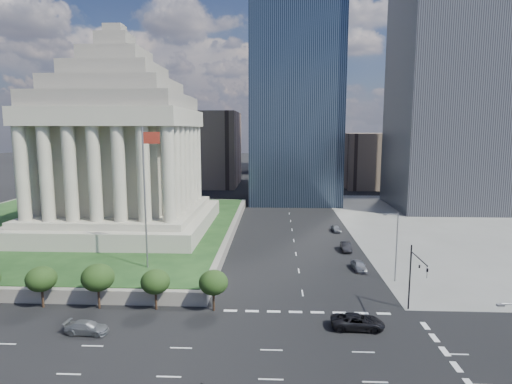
# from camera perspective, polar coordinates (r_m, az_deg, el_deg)

# --- Properties ---
(ground) EXTENTS (500.00, 500.00, 0.00)m
(ground) POSITION_cam_1_polar(r_m,az_deg,el_deg) (136.23, 4.11, -0.74)
(ground) COLOR black
(ground) RESTS_ON ground
(sidewalk_ne) EXTENTS (68.00, 90.00, 0.03)m
(sidewalk_ne) POSITION_cam_1_polar(r_m,az_deg,el_deg) (108.92, 29.76, -4.15)
(sidewalk_ne) COLOR slate
(sidewalk_ne) RESTS_ON ground
(plaza_terrace) EXTENTS (66.00, 70.00, 1.80)m
(plaza_terrace) POSITION_cam_1_polar(r_m,az_deg,el_deg) (96.24, -22.97, -4.70)
(plaza_terrace) COLOR slate
(plaza_terrace) RESTS_ON ground
(plaza_lawn) EXTENTS (64.00, 68.00, 0.10)m
(plaza_lawn) POSITION_cam_1_polar(r_m,az_deg,el_deg) (96.04, -23.00, -4.15)
(plaza_lawn) COLOR #173315
(plaza_lawn) RESTS_ON plaza_terrace
(war_memorial) EXTENTS (34.00, 34.00, 39.00)m
(war_memorial) POSITION_cam_1_polar(r_m,az_deg,el_deg) (87.82, -17.76, 7.87)
(war_memorial) COLOR gray
(war_memorial) RESTS_ON plaza_lawn
(flagpole) EXTENTS (2.52, 0.24, 20.00)m
(flagpole) POSITION_cam_1_polar(r_m,az_deg,el_deg) (61.77, -14.48, 0.23)
(flagpole) COLOR slate
(flagpole) RESTS_ON plaza_lawn
(tree_row) EXTENTS (53.00, 4.00, 6.00)m
(tree_row) POSITION_cam_1_polar(r_m,az_deg,el_deg) (60.84, -29.60, -10.54)
(tree_row) COLOR black
(tree_row) RESTS_ON ground
(midrise_glass) EXTENTS (26.00, 26.00, 60.00)m
(midrise_glass) POSITION_cam_1_polar(r_m,az_deg,el_deg) (129.85, 5.21, 12.08)
(midrise_glass) COLOR black
(midrise_glass) RESTS_ON ground
(highrise_ne) EXTENTS (26.00, 28.00, 100.00)m
(highrise_ne) POSITION_cam_1_polar(r_m,az_deg,el_deg) (131.02, 24.53, 20.20)
(highrise_ne) COLOR black
(highrise_ne) RESTS_ON ground
(building_filler_ne) EXTENTS (20.00, 30.00, 20.00)m
(building_filler_ne) POSITION_cam_1_polar(r_m,az_deg,el_deg) (168.69, 14.83, 4.18)
(building_filler_ne) COLOR brown
(building_filler_ne) RESTS_ON ground
(building_filler_nw) EXTENTS (24.00, 30.00, 28.00)m
(building_filler_nw) POSITION_cam_1_polar(r_m,az_deg,el_deg) (166.70, -6.53, 5.74)
(building_filler_nw) COLOR brown
(building_filler_nw) RESTS_ON ground
(traffic_signal_ne) EXTENTS (0.30, 5.74, 8.00)m
(traffic_signal_ne) POSITION_cam_1_polar(r_m,az_deg,el_deg) (53.39, 20.47, -9.99)
(traffic_signal_ne) COLOR black
(traffic_signal_ne) RESTS_ON ground
(street_lamp_north) EXTENTS (2.13, 0.22, 10.00)m
(street_lamp_north) POSITION_cam_1_polar(r_m,az_deg,el_deg) (63.88, 18.10, -6.48)
(street_lamp_north) COLOR slate
(street_lamp_north) RESTS_ON ground
(pickup_truck) EXTENTS (2.83, 5.86, 1.61)m
(pickup_truck) POSITION_cam_1_polar(r_m,az_deg,el_deg) (49.92, 13.39, -16.47)
(pickup_truck) COLOR black
(pickup_truck) RESTS_ON ground
(suv_grey) EXTENTS (2.21, 4.78, 1.35)m
(suv_grey) POSITION_cam_1_polar(r_m,az_deg,el_deg) (51.02, -21.63, -16.44)
(suv_grey) COLOR #575B5F
(suv_grey) RESTS_ON ground
(parked_sedan_near) EXTENTS (4.54, 2.11, 1.50)m
(parked_sedan_near) POSITION_cam_1_polar(r_m,az_deg,el_deg) (68.82, 13.56, -9.48)
(parked_sedan_near) COLOR gray
(parked_sedan_near) RESTS_ON ground
(parked_sedan_mid) EXTENTS (1.68, 4.59, 1.50)m
(parked_sedan_mid) POSITION_cam_1_polar(r_m,az_deg,el_deg) (78.55, 11.90, -7.18)
(parked_sedan_mid) COLOR black
(parked_sedan_mid) RESTS_ON ground
(parked_sedan_far) EXTENTS (4.16, 2.06, 1.36)m
(parked_sedan_far) POSITION_cam_1_polar(r_m,az_deg,el_deg) (92.58, 10.60, -4.80)
(parked_sedan_far) COLOR slate
(parked_sedan_far) RESTS_ON ground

